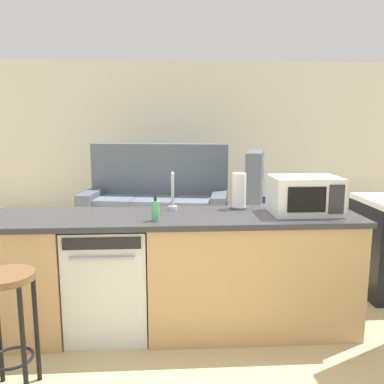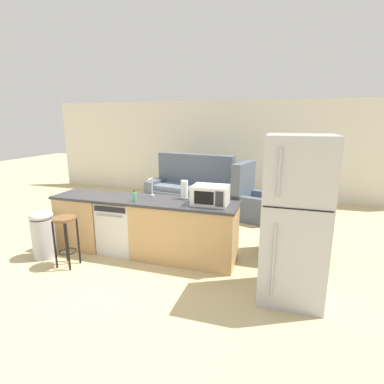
% 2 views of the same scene
% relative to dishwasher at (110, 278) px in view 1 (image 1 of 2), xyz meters
% --- Properties ---
extents(ground_plane, '(24.00, 24.00, 0.00)m').
position_rel_dishwasher_xyz_m(ground_plane, '(0.25, 0.00, -0.42)').
color(ground_plane, tan).
extents(wall_back, '(10.00, 0.06, 2.60)m').
position_rel_dishwasher_xyz_m(wall_back, '(0.55, 4.20, 0.88)').
color(wall_back, silver).
rests_on(wall_back, ground_plane).
extents(kitchen_counter, '(2.94, 0.66, 0.90)m').
position_rel_dishwasher_xyz_m(kitchen_counter, '(0.49, 0.00, -0.00)').
color(kitchen_counter, tan).
rests_on(kitchen_counter, ground_plane).
extents(dishwasher, '(0.58, 0.61, 0.84)m').
position_rel_dishwasher_xyz_m(dishwasher, '(0.00, 0.00, 0.00)').
color(dishwasher, silver).
rests_on(dishwasher, ground_plane).
extents(microwave, '(0.50, 0.37, 0.28)m').
position_rel_dishwasher_xyz_m(microwave, '(1.47, -0.00, 0.62)').
color(microwave, white).
rests_on(microwave, kitchen_counter).
extents(sink_faucet, '(0.07, 0.18, 0.30)m').
position_rel_dishwasher_xyz_m(sink_faucet, '(0.48, 0.17, 0.61)').
color(sink_faucet, silver).
rests_on(sink_faucet, kitchen_counter).
extents(paper_towel_roll, '(0.14, 0.14, 0.28)m').
position_rel_dishwasher_xyz_m(paper_towel_roll, '(1.01, 0.21, 0.62)').
color(paper_towel_roll, '#4C4C51').
rests_on(paper_towel_roll, kitchen_counter).
extents(soap_bottle, '(0.06, 0.06, 0.18)m').
position_rel_dishwasher_xyz_m(soap_bottle, '(0.36, -0.17, 0.55)').
color(soap_bottle, '#4CB266').
rests_on(soap_bottle, kitchen_counter).
extents(bar_stool, '(0.32, 0.32, 0.74)m').
position_rel_dishwasher_xyz_m(bar_stool, '(-0.47, -0.71, 0.11)').
color(bar_stool, brown).
rests_on(bar_stool, ground_plane).
extents(couch, '(2.13, 1.24, 1.27)m').
position_rel_dishwasher_xyz_m(couch, '(0.29, 2.80, -0.03)').
color(couch, '#515B6B').
rests_on(couch, ground_plane).
extents(armchair, '(1.00, 1.03, 1.20)m').
position_rel_dishwasher_xyz_m(armchair, '(1.81, 2.33, -0.07)').
color(armchair, '#515B6B').
rests_on(armchair, ground_plane).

